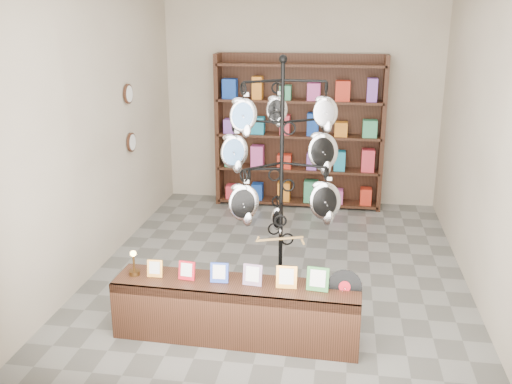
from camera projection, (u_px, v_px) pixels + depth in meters
ground at (280, 268)px, 6.40m from camera, size 5.00×5.00×0.00m
room_envelope at (282, 103)px, 5.85m from camera, size 5.00×5.00×5.00m
display_tree at (282, 163)px, 5.39m from camera, size 1.24×1.22×2.38m
front_shelf at (236, 310)px, 4.95m from camera, size 2.14×0.50×0.75m
back_shelving at (299, 137)px, 8.26m from camera, size 2.42×0.36×2.20m
wall_clocks at (130, 118)px, 7.00m from camera, size 0.03×0.24×0.84m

